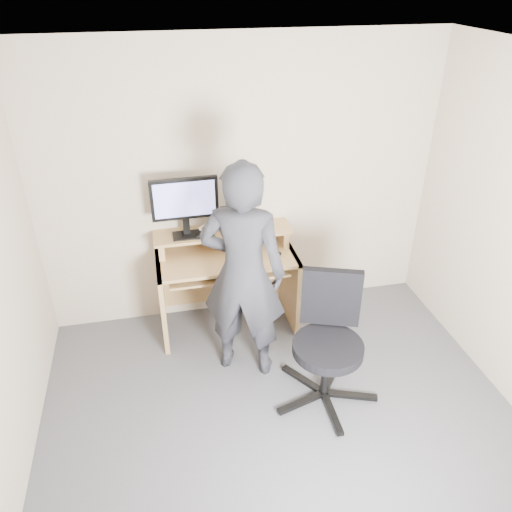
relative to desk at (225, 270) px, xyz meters
name	(u,v)px	position (x,y,z in m)	size (l,w,h in m)	color
ground	(291,447)	(0.20, -1.53, -0.55)	(3.50, 3.50, 0.00)	#535358
back_wall	(242,186)	(0.20, 0.22, 0.70)	(3.50, 0.02, 2.50)	#C0B099
ceiling	(311,72)	(0.20, -1.53, 1.95)	(3.50, 3.50, 0.02)	white
desk	(225,270)	(0.00, 0.00, 0.00)	(1.20, 0.60, 0.91)	tan
monitor	(185,202)	(-0.31, 0.04, 0.68)	(0.55, 0.16, 0.53)	black
external_drive	(226,220)	(0.03, 0.08, 0.46)	(0.07, 0.13, 0.20)	black
travel_mug	(242,219)	(0.18, 0.08, 0.46)	(0.09, 0.09, 0.19)	silver
smartphone	(264,229)	(0.36, 0.02, 0.37)	(0.07, 0.13, 0.01)	black
charger	(199,237)	(-0.22, -0.02, 0.38)	(0.04, 0.04, 0.04)	black
headphones	(208,229)	(-0.12, 0.11, 0.37)	(0.16, 0.16, 0.02)	silver
keyboard	(232,269)	(0.03, -0.17, 0.12)	(0.46, 0.18, 0.03)	black
mouse	(276,254)	(0.42, -0.18, 0.22)	(0.10, 0.06, 0.04)	black
office_chair	(329,336)	(0.60, -1.05, 0.00)	(0.79, 0.76, 0.99)	black
person	(243,274)	(0.04, -0.63, 0.35)	(0.66, 0.43, 1.80)	black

